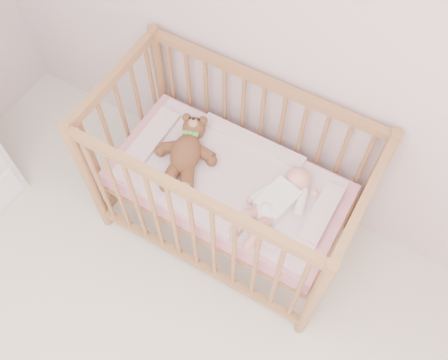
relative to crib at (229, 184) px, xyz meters
The scene contains 6 objects.
wall_back 0.97m from the crib, 60.57° to the left, with size 4.00×0.02×2.70m, color beige.
crib is the anchor object (origin of this frame).
mattress 0.01m from the crib, ahead, with size 1.22×0.62×0.13m, color pink.
blanket 0.06m from the crib, ahead, with size 1.10×0.58×0.06m, color pink, non-canonical shape.
baby 0.32m from the crib, ahead, with size 0.26×0.55×0.13m, color white, non-canonical shape.
teddy_bear 0.29m from the crib, behind, with size 0.35×0.49×0.14m, color brown, non-canonical shape.
Camera 1 is at (0.40, 0.46, 2.78)m, focal length 40.00 mm.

